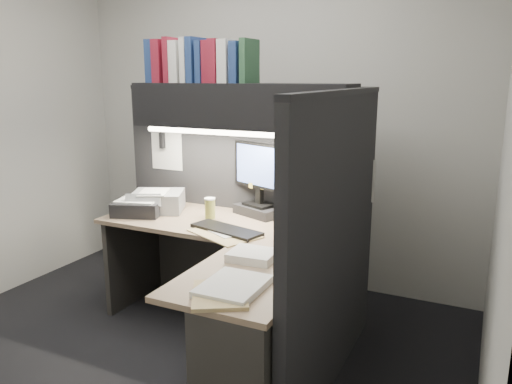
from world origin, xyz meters
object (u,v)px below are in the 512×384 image
(coffee_cup, at_px, (210,209))
(keyboard, at_px, (226,230))
(overhead_shelf, at_px, (240,106))
(desk, at_px, (228,303))
(printer, at_px, (158,201))
(notebook_stack, at_px, (139,207))
(telephone, at_px, (307,218))
(monitor, at_px, (259,187))

(coffee_cup, bearing_deg, keyboard, -41.56)
(overhead_shelf, xyz_separation_m, keyboard, (0.09, -0.38, -0.76))
(overhead_shelf, bearing_deg, desk, -68.21)
(overhead_shelf, distance_m, printer, 0.94)
(overhead_shelf, bearing_deg, printer, -166.53)
(overhead_shelf, bearing_deg, coffee_cup, -135.97)
(coffee_cup, bearing_deg, notebook_stack, -165.81)
(keyboard, bearing_deg, telephone, 59.11)
(notebook_stack, bearing_deg, keyboard, -6.96)
(overhead_shelf, relative_size, notebook_stack, 4.68)
(overhead_shelf, distance_m, coffee_cup, 0.74)
(printer, relative_size, notebook_stack, 1.07)
(keyboard, distance_m, telephone, 0.57)
(keyboard, relative_size, telephone, 2.38)
(keyboard, relative_size, coffee_cup, 3.67)
(telephone, distance_m, printer, 1.11)
(keyboard, bearing_deg, monitor, 101.82)
(desk, relative_size, monitor, 3.30)
(monitor, distance_m, notebook_stack, 0.88)
(overhead_shelf, bearing_deg, monitor, 30.87)
(desk, height_order, keyboard, keyboard)
(notebook_stack, bearing_deg, printer, 65.17)
(monitor, bearing_deg, desk, -55.61)
(coffee_cup, xyz_separation_m, printer, (-0.45, 0.01, 0.00))
(overhead_shelf, relative_size, coffee_cup, 11.50)
(coffee_cup, bearing_deg, telephone, 14.82)
(keyboard, distance_m, notebook_stack, 0.77)
(coffee_cup, relative_size, notebook_stack, 0.41)
(overhead_shelf, height_order, coffee_cup, overhead_shelf)
(telephone, bearing_deg, keyboard, -105.38)
(monitor, bearing_deg, keyboard, -71.36)
(keyboard, relative_size, notebook_stack, 1.49)
(desk, distance_m, printer, 1.15)
(monitor, relative_size, printer, 1.45)
(monitor, relative_size, telephone, 2.48)
(desk, height_order, coffee_cup, coffee_cup)
(overhead_shelf, height_order, telephone, overhead_shelf)
(keyboard, distance_m, coffee_cup, 0.34)
(telephone, relative_size, notebook_stack, 0.63)
(desk, height_order, printer, printer)
(keyboard, bearing_deg, desk, -45.98)
(overhead_shelf, xyz_separation_m, notebook_stack, (-0.67, -0.29, -0.72))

